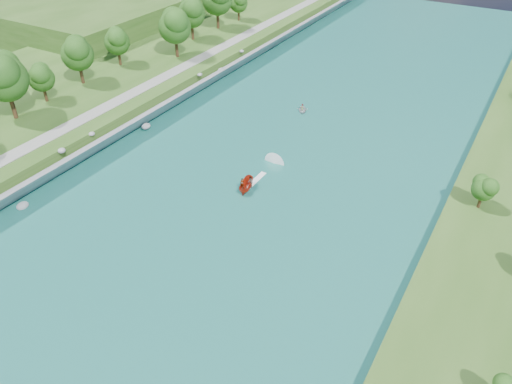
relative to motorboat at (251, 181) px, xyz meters
The scene contains 8 objects.
ground 15.49m from the motorboat, 92.20° to the right, with size 260.00×260.00×0.00m, color #2D5119.
river_water 4.64m from the motorboat, 97.45° to the left, with size 55.00×240.00×0.10m, color #175A50.
berm_west 50.80m from the motorboat, behind, with size 45.00×240.00×3.50m, color #2D5119.
riprap_bank 26.71m from the motorboat, behind, with size 4.98×236.00×4.40m.
riverside_path 33.51m from the motorboat, behind, with size 3.00×200.00×0.10m, color gray.
trees_west 44.08m from the motorboat, behind, with size 16.56×148.73×13.79m.
motorboat is the anchor object (origin of this frame).
raft 27.51m from the motorboat, 99.44° to the left, with size 3.29×3.73×1.52m.
Camera 1 is at (32.91, -38.47, 42.41)m, focal length 35.00 mm.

